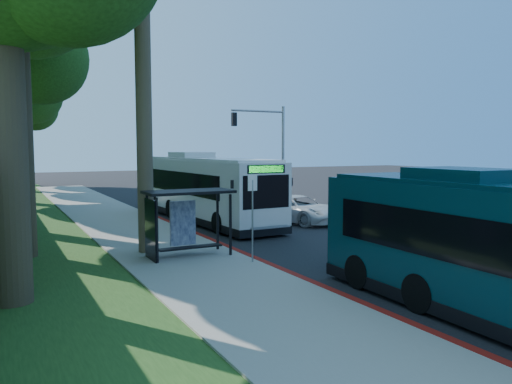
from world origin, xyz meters
TOP-DOWN VIEW (x-y plane):
  - ground at (0.00, 0.00)m, footprint 140.00×140.00m
  - sidewalk at (-7.30, 0.00)m, footprint 4.50×70.00m
  - red_curb at (-5.00, -4.00)m, footprint 0.25×30.00m
  - grass_verge at (-13.00, 5.00)m, footprint 8.00×70.00m
  - bus_shelter at (-7.26, -2.86)m, footprint 3.20×1.51m
  - stop_sign_pole at (-5.40, -5.00)m, footprint 0.35×0.06m
  - traffic_signal_pole at (3.78, 10.00)m, footprint 4.10×0.30m
  - tree_2 at (-11.89, 15.98)m, footprint 8.82×8.40m
  - tree_4 at (-11.40, 31.98)m, footprint 8.40×8.00m
  - tree_5 at (-10.41, 39.99)m, footprint 7.35×7.00m
  - white_bus at (-2.80, 5.73)m, footprint 3.28×13.03m
  - pickup at (1.45, 2.83)m, footprint 3.78×5.80m

SIDE VIEW (x-z plane):
  - ground at x=0.00m, z-range 0.00..0.00m
  - grass_verge at x=-13.00m, z-range 0.00..0.06m
  - sidewalk at x=-7.30m, z-range 0.00..0.12m
  - red_curb at x=-5.00m, z-range 0.00..0.13m
  - pickup at x=1.45m, z-range 0.00..1.48m
  - bus_shelter at x=-7.26m, z-range 0.53..3.08m
  - white_bus at x=-2.80m, z-range -0.05..3.81m
  - stop_sign_pole at x=-5.40m, z-range 0.50..3.67m
  - traffic_signal_pole at x=3.78m, z-range 0.92..7.92m
  - tree_5 at x=-10.41m, z-range 2.53..15.39m
  - tree_4 at x=-11.40m, z-range 2.66..16.80m
  - tree_2 at x=-11.89m, z-range 2.92..18.04m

